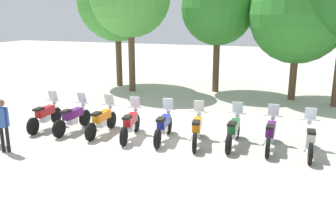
{
  "coord_description": "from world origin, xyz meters",
  "views": [
    {
      "loc": [
        4.15,
        -11.25,
        4.24
      ],
      "look_at": [
        0.0,
        0.5,
        0.9
      ],
      "focal_mm": 39.0,
      "sensor_mm": 36.0,
      "label": 1
    }
  ],
  "objects_px": {
    "motorcycle_6": "(233,130)",
    "motorcycle_0": "(45,115)",
    "motorcycle_8": "(310,138)",
    "tree_0": "(117,2)",
    "motorcycle_3": "(131,124)",
    "motorcycle_4": "(164,126)",
    "motorcycle_2": "(102,120)",
    "tree_3": "(299,15)",
    "person_0": "(3,122)",
    "motorcycle_5": "(197,129)",
    "motorcycle_7": "(270,134)",
    "motorcycle_1": "(73,118)",
    "tree_2": "(218,8)"
  },
  "relations": [
    {
      "from": "motorcycle_1",
      "to": "motorcycle_7",
      "type": "distance_m",
      "value": 7.12
    },
    {
      "from": "motorcycle_2",
      "to": "tree_0",
      "type": "height_order",
      "value": "tree_0"
    },
    {
      "from": "motorcycle_0",
      "to": "person_0",
      "type": "bearing_deg",
      "value": -175.25
    },
    {
      "from": "motorcycle_2",
      "to": "tree_3",
      "type": "height_order",
      "value": "tree_3"
    },
    {
      "from": "motorcycle_5",
      "to": "motorcycle_8",
      "type": "height_order",
      "value": "same"
    },
    {
      "from": "motorcycle_3",
      "to": "motorcycle_5",
      "type": "bearing_deg",
      "value": -93.99
    },
    {
      "from": "motorcycle_3",
      "to": "tree_2",
      "type": "relative_size",
      "value": 0.33
    },
    {
      "from": "motorcycle_4",
      "to": "tree_3",
      "type": "height_order",
      "value": "tree_3"
    },
    {
      "from": "motorcycle_8",
      "to": "tree_0",
      "type": "distance_m",
      "value": 14.34
    },
    {
      "from": "motorcycle_1",
      "to": "motorcycle_2",
      "type": "xyz_separation_m",
      "value": [
        1.18,
        0.07,
        0.0
      ]
    },
    {
      "from": "tree_3",
      "to": "tree_0",
      "type": "bearing_deg",
      "value": 177.12
    },
    {
      "from": "motorcycle_1",
      "to": "tree_2",
      "type": "relative_size",
      "value": 0.33
    },
    {
      "from": "motorcycle_1",
      "to": "motorcycle_6",
      "type": "bearing_deg",
      "value": -82.34
    },
    {
      "from": "motorcycle_4",
      "to": "motorcycle_8",
      "type": "bearing_deg",
      "value": -92.51
    },
    {
      "from": "motorcycle_3",
      "to": "motorcycle_4",
      "type": "distance_m",
      "value": 1.2
    },
    {
      "from": "motorcycle_7",
      "to": "tree_0",
      "type": "relative_size",
      "value": 0.3
    },
    {
      "from": "tree_2",
      "to": "tree_3",
      "type": "xyz_separation_m",
      "value": [
        4.13,
        -0.71,
        -0.33
      ]
    },
    {
      "from": "motorcycle_1",
      "to": "motorcycle_3",
      "type": "height_order",
      "value": "same"
    },
    {
      "from": "tree_3",
      "to": "motorcycle_7",
      "type": "bearing_deg",
      "value": -93.59
    },
    {
      "from": "person_0",
      "to": "tree_0",
      "type": "relative_size",
      "value": 0.24
    },
    {
      "from": "motorcycle_6",
      "to": "motorcycle_0",
      "type": "bearing_deg",
      "value": 94.78
    },
    {
      "from": "tree_3",
      "to": "motorcycle_3",
      "type": "bearing_deg",
      "value": -122.34
    },
    {
      "from": "motorcycle_7",
      "to": "tree_3",
      "type": "relative_size",
      "value": 0.33
    },
    {
      "from": "tree_2",
      "to": "tree_3",
      "type": "height_order",
      "value": "tree_3"
    },
    {
      "from": "motorcycle_0",
      "to": "motorcycle_4",
      "type": "distance_m",
      "value": 4.74
    },
    {
      "from": "motorcycle_3",
      "to": "motorcycle_1",
      "type": "bearing_deg",
      "value": 81.65
    },
    {
      "from": "motorcycle_3",
      "to": "motorcycle_5",
      "type": "relative_size",
      "value": 1.0
    },
    {
      "from": "tree_0",
      "to": "motorcycle_5",
      "type": "bearing_deg",
      "value": -49.88
    },
    {
      "from": "motorcycle_5",
      "to": "motorcycle_8",
      "type": "xyz_separation_m",
      "value": [
        3.56,
        0.21,
        0.0
      ]
    },
    {
      "from": "motorcycle_8",
      "to": "motorcycle_0",
      "type": "bearing_deg",
      "value": 91.33
    },
    {
      "from": "motorcycle_2",
      "to": "motorcycle_5",
      "type": "xyz_separation_m",
      "value": [
        3.54,
        0.13,
        0.0
      ]
    },
    {
      "from": "motorcycle_3",
      "to": "motorcycle_5",
      "type": "distance_m",
      "value": 2.37
    },
    {
      "from": "person_0",
      "to": "tree_0",
      "type": "distance_m",
      "value": 12.16
    },
    {
      "from": "motorcycle_0",
      "to": "tree_2",
      "type": "relative_size",
      "value": 0.33
    },
    {
      "from": "motorcycle_4",
      "to": "motorcycle_2",
      "type": "bearing_deg",
      "value": 86.69
    },
    {
      "from": "motorcycle_5",
      "to": "motorcycle_2",
      "type": "bearing_deg",
      "value": 82.23
    },
    {
      "from": "motorcycle_2",
      "to": "motorcycle_3",
      "type": "height_order",
      "value": "same"
    },
    {
      "from": "motorcycle_0",
      "to": "motorcycle_1",
      "type": "bearing_deg",
      "value": -91.51
    },
    {
      "from": "motorcycle_3",
      "to": "motorcycle_4",
      "type": "height_order",
      "value": "same"
    },
    {
      "from": "motorcycle_0",
      "to": "tree_3",
      "type": "relative_size",
      "value": 0.33
    },
    {
      "from": "person_0",
      "to": "tree_2",
      "type": "relative_size",
      "value": 0.26
    },
    {
      "from": "motorcycle_6",
      "to": "motorcycle_4",
      "type": "bearing_deg",
      "value": 97.35
    },
    {
      "from": "motorcycle_7",
      "to": "motorcycle_1",
      "type": "bearing_deg",
      "value": 94.77
    },
    {
      "from": "motorcycle_7",
      "to": "motorcycle_3",
      "type": "bearing_deg",
      "value": 96.69
    },
    {
      "from": "motorcycle_4",
      "to": "person_0",
      "type": "distance_m",
      "value": 5.15
    },
    {
      "from": "motorcycle_5",
      "to": "motorcycle_6",
      "type": "xyz_separation_m",
      "value": [
        1.19,
        0.23,
        0.0
      ]
    },
    {
      "from": "motorcycle_4",
      "to": "motorcycle_5",
      "type": "bearing_deg",
      "value": -93.63
    },
    {
      "from": "motorcycle_4",
      "to": "tree_3",
      "type": "bearing_deg",
      "value": -32.1
    },
    {
      "from": "motorcycle_0",
      "to": "tree_0",
      "type": "bearing_deg",
      "value": 3.94
    },
    {
      "from": "motorcycle_2",
      "to": "motorcycle_4",
      "type": "relative_size",
      "value": 1.0
    }
  ]
}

